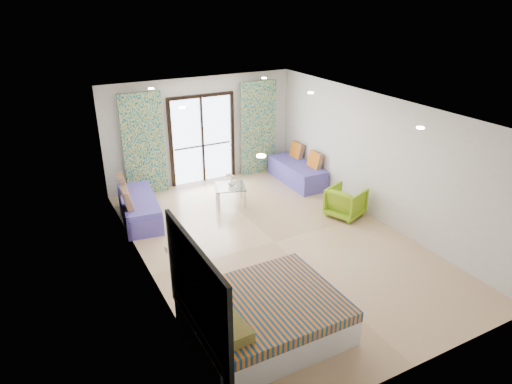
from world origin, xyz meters
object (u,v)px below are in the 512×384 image
coffee_table (230,188)px  armchair (346,201)px  daybed_right (297,171)px  bed (263,316)px  daybed_left (139,207)px

coffee_table → armchair: (1.99, -1.77, -0.03)m
daybed_right → armchair: bearing=-92.7°
daybed_right → bed: bearing=-126.5°
daybed_left → daybed_right: daybed_left is taller
coffee_table → armchair: size_ratio=1.17×
daybed_left → coffee_table: (2.11, -0.21, 0.11)m
daybed_left → armchair: size_ratio=2.65×
daybed_left → coffee_table: size_ratio=2.26×
bed → armchair: bearing=36.0°
coffee_table → bed: bearing=-109.0°
coffee_table → daybed_left: bearing=174.2°
coffee_table → armchair: bearing=-41.7°
daybed_left → bed: bearing=-74.9°
bed → daybed_left: (-0.64, 4.50, -0.02)m
armchair → daybed_right: bearing=-24.9°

